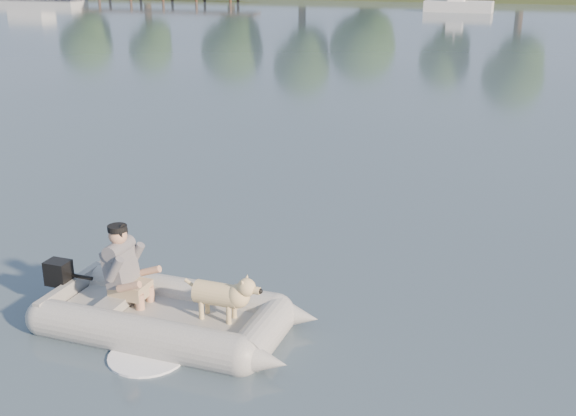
% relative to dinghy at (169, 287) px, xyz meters
% --- Properties ---
extents(water, '(160.00, 160.00, 0.00)m').
position_rel_dinghy_xyz_m(water, '(0.50, -0.35, -0.50)').
color(water, slate).
rests_on(water, ground).
extents(dinghy, '(4.08, 2.79, 1.19)m').
position_rel_dinghy_xyz_m(dinghy, '(0.00, 0.00, 0.00)').
color(dinghy, gray).
rests_on(dinghy, water).
extents(man, '(0.65, 0.57, 0.92)m').
position_rel_dinghy_xyz_m(man, '(-0.59, 0.08, 0.16)').
color(man, slate).
rests_on(man, dinghy).
extents(dog, '(0.81, 0.33, 0.53)m').
position_rel_dinghy_xyz_m(dog, '(0.55, 0.01, -0.06)').
color(dog, tan).
rests_on(dog, dinghy).
extents(outboard_motor, '(0.37, 0.27, 0.67)m').
position_rel_dinghy_xyz_m(outboard_motor, '(-1.41, 0.09, -0.23)').
color(outboard_motor, black).
rests_on(outboard_motor, dinghy).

